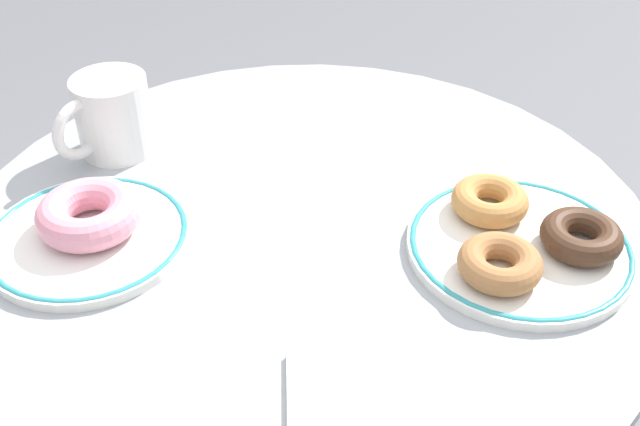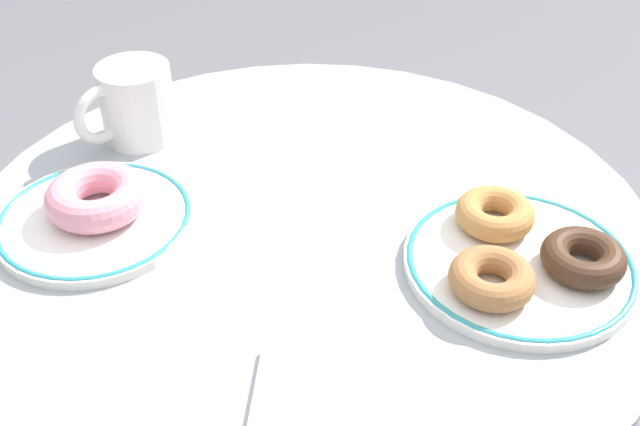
{
  "view_description": "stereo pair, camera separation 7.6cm",
  "coord_description": "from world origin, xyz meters",
  "px_view_note": "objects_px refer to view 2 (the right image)",
  "views": [
    {
      "loc": [
        0.05,
        -0.61,
        1.23
      ],
      "look_at": [
        0.02,
        -0.01,
        0.77
      ],
      "focal_mm": 43.36,
      "sensor_mm": 36.0,
      "label": 1
    },
    {
      "loc": [
        0.12,
        -0.61,
        1.23
      ],
      "look_at": [
        0.02,
        -0.01,
        0.77
      ],
      "focal_mm": 43.36,
      "sensor_mm": 36.0,
      "label": 2
    }
  ],
  "objects_px": {
    "plate_right": "(519,263)",
    "donut_chocolate": "(583,257)",
    "donut_cinnamon": "(492,278)",
    "paper_napkin": "(346,417)",
    "plate_left": "(95,219)",
    "coffee_mug": "(134,104)",
    "donut_pink_frosted": "(96,197)",
    "cafe_table": "(309,386)",
    "donut_old_fashioned": "(495,214)"
  },
  "relations": [
    {
      "from": "plate_left",
      "to": "coffee_mug",
      "type": "relative_size",
      "value": 1.73
    },
    {
      "from": "paper_napkin",
      "to": "plate_right",
      "type": "bearing_deg",
      "value": 56.38
    },
    {
      "from": "paper_napkin",
      "to": "coffee_mug",
      "type": "xyz_separation_m",
      "value": [
        -0.3,
        0.36,
        0.04
      ]
    },
    {
      "from": "donut_chocolate",
      "to": "donut_cinnamon",
      "type": "xyz_separation_m",
      "value": [
        -0.08,
        -0.04,
        0.0
      ]
    },
    {
      "from": "plate_left",
      "to": "donut_old_fashioned",
      "type": "xyz_separation_m",
      "value": [
        0.39,
        0.06,
        0.02
      ]
    },
    {
      "from": "cafe_table",
      "to": "donut_pink_frosted",
      "type": "height_order",
      "value": "donut_pink_frosted"
    },
    {
      "from": "donut_old_fashioned",
      "to": "paper_napkin",
      "type": "height_order",
      "value": "donut_old_fashioned"
    },
    {
      "from": "donut_old_fashioned",
      "to": "donut_chocolate",
      "type": "bearing_deg",
      "value": -33.48
    },
    {
      "from": "plate_left",
      "to": "paper_napkin",
      "type": "bearing_deg",
      "value": -34.12
    },
    {
      "from": "donut_chocolate",
      "to": "paper_napkin",
      "type": "height_order",
      "value": "donut_chocolate"
    },
    {
      "from": "plate_right",
      "to": "coffee_mug",
      "type": "bearing_deg",
      "value": 160.07
    },
    {
      "from": "donut_pink_frosted",
      "to": "coffee_mug",
      "type": "relative_size",
      "value": 0.89
    },
    {
      "from": "donut_pink_frosted",
      "to": "donut_chocolate",
      "type": "xyz_separation_m",
      "value": [
        0.47,
        -0.0,
        -0.0
      ]
    },
    {
      "from": "donut_pink_frosted",
      "to": "paper_napkin",
      "type": "distance_m",
      "value": 0.35
    },
    {
      "from": "plate_right",
      "to": "donut_old_fashioned",
      "type": "xyz_separation_m",
      "value": [
        -0.02,
        0.05,
        0.02
      ]
    },
    {
      "from": "plate_right",
      "to": "donut_old_fashioned",
      "type": "bearing_deg",
      "value": 117.25
    },
    {
      "from": "plate_right",
      "to": "cafe_table",
      "type": "bearing_deg",
      "value": 170.78
    },
    {
      "from": "donut_chocolate",
      "to": "donut_cinnamon",
      "type": "distance_m",
      "value": 0.09
    },
    {
      "from": "plate_left",
      "to": "coffee_mug",
      "type": "bearing_deg",
      "value": 95.6
    },
    {
      "from": "plate_right",
      "to": "paper_napkin",
      "type": "xyz_separation_m",
      "value": [
        -0.13,
        -0.2,
        -0.0
      ]
    },
    {
      "from": "donut_chocolate",
      "to": "donut_pink_frosted",
      "type": "bearing_deg",
      "value": 179.44
    },
    {
      "from": "donut_chocolate",
      "to": "paper_napkin",
      "type": "relative_size",
      "value": 0.53
    },
    {
      "from": "donut_chocolate",
      "to": "paper_napkin",
      "type": "distance_m",
      "value": 0.27
    },
    {
      "from": "plate_right",
      "to": "donut_pink_frosted",
      "type": "height_order",
      "value": "donut_pink_frosted"
    },
    {
      "from": "plate_left",
      "to": "donut_cinnamon",
      "type": "bearing_deg",
      "value": -5.71
    },
    {
      "from": "donut_chocolate",
      "to": "donut_old_fashioned",
      "type": "distance_m",
      "value": 0.1
    },
    {
      "from": "donut_cinnamon",
      "to": "paper_napkin",
      "type": "height_order",
      "value": "donut_cinnamon"
    },
    {
      "from": "donut_old_fashioned",
      "to": "coffee_mug",
      "type": "relative_size",
      "value": 0.67
    },
    {
      "from": "paper_napkin",
      "to": "coffee_mug",
      "type": "relative_size",
      "value": 1.28
    },
    {
      "from": "cafe_table",
      "to": "donut_chocolate",
      "type": "height_order",
      "value": "donut_chocolate"
    },
    {
      "from": "plate_left",
      "to": "paper_napkin",
      "type": "height_order",
      "value": "plate_left"
    },
    {
      "from": "cafe_table",
      "to": "plate_left",
      "type": "xyz_separation_m",
      "value": [
        -0.21,
        -0.04,
        0.26
      ]
    },
    {
      "from": "plate_right",
      "to": "coffee_mug",
      "type": "relative_size",
      "value": 1.89
    },
    {
      "from": "donut_pink_frosted",
      "to": "paper_napkin",
      "type": "relative_size",
      "value": 0.7
    },
    {
      "from": "plate_left",
      "to": "plate_right",
      "type": "bearing_deg",
      "value": 1.08
    },
    {
      "from": "donut_pink_frosted",
      "to": "paper_napkin",
      "type": "height_order",
      "value": "donut_pink_frosted"
    },
    {
      "from": "plate_right",
      "to": "donut_chocolate",
      "type": "height_order",
      "value": "donut_chocolate"
    },
    {
      "from": "plate_right",
      "to": "donut_cinnamon",
      "type": "relative_size",
      "value": 2.81
    },
    {
      "from": "donut_chocolate",
      "to": "donut_cinnamon",
      "type": "bearing_deg",
      "value": -152.25
    },
    {
      "from": "cafe_table",
      "to": "donut_old_fashioned",
      "type": "distance_m",
      "value": 0.33
    },
    {
      "from": "donut_pink_frosted",
      "to": "plate_right",
      "type": "bearing_deg",
      "value": -0.08
    },
    {
      "from": "coffee_mug",
      "to": "donut_cinnamon",
      "type": "bearing_deg",
      "value": -26.67
    },
    {
      "from": "plate_right",
      "to": "paper_napkin",
      "type": "height_order",
      "value": "plate_right"
    },
    {
      "from": "donut_old_fashioned",
      "to": "cafe_table",
      "type": "bearing_deg",
      "value": -175.54
    },
    {
      "from": "cafe_table",
      "to": "donut_pink_frosted",
      "type": "relative_size",
      "value": 7.27
    },
    {
      "from": "cafe_table",
      "to": "donut_cinnamon",
      "type": "height_order",
      "value": "donut_cinnamon"
    },
    {
      "from": "donut_old_fashioned",
      "to": "donut_cinnamon",
      "type": "bearing_deg",
      "value": -91.53
    },
    {
      "from": "cafe_table",
      "to": "paper_napkin",
      "type": "relative_size",
      "value": 5.07
    },
    {
      "from": "plate_left",
      "to": "donut_cinnamon",
      "type": "relative_size",
      "value": 2.56
    },
    {
      "from": "plate_left",
      "to": "donut_old_fashioned",
      "type": "relative_size",
      "value": 2.56
    }
  ]
}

